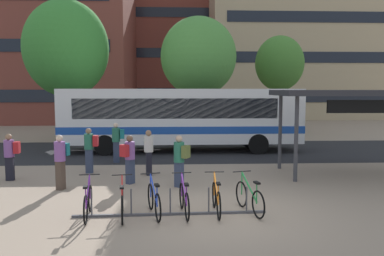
{
  "coord_description": "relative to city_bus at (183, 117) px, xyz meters",
  "views": [
    {
      "loc": [
        -1.13,
        -9.88,
        3.19
      ],
      "look_at": [
        -0.49,
        4.43,
        1.76
      ],
      "focal_mm": 36.58,
      "sensor_mm": 36.0,
      "label": 1
    }
  ],
  "objects": [
    {
      "name": "bike_rack",
      "position": [
        -0.54,
        -10.3,
        -1.68
      ],
      "size": [
        4.9,
        0.24,
        0.7
      ],
      "rotation": [
        0.0,
        0.0,
        0.03
      ],
      "color": "#47474C",
      "rests_on": "ground"
    },
    {
      "name": "commuter_teal_pack_2",
      "position": [
        -2.93,
        -3.01,
        -0.77
      ],
      "size": [
        0.56,
        0.39,
        1.73
      ],
      "rotation": [
        0.0,
        0.0,
        3.31
      ],
      "color": "#2D3851",
      "rests_on": "ground"
    },
    {
      "name": "street_tree_0",
      "position": [
        -7.06,
        4.73,
        3.89
      ],
      "size": [
        5.16,
        5.16,
        8.63
      ],
      "color": "brown",
      "rests_on": "ground"
    },
    {
      "name": "street_tree_2",
      "position": [
        7.19,
        8.35,
        3.24
      ],
      "size": [
        3.51,
        3.51,
        7.03
      ],
      "color": "brown",
      "rests_on": "ground"
    },
    {
      "name": "commuter_grey_pack_4",
      "position": [
        -1.39,
        -5.57,
        -0.8
      ],
      "size": [
        0.4,
        0.57,
        1.68
      ],
      "rotation": [
        0.0,
        0.0,
        4.9
      ],
      "color": "black",
      "rests_on": "ground"
    },
    {
      "name": "building_left_wing",
      "position": [
        -14.25,
        21.03,
        6.85
      ],
      "size": [
        18.89,
        13.12,
        17.24
      ],
      "color": "brown",
      "rests_on": "ground"
    },
    {
      "name": "commuter_teal_pack_5",
      "position": [
        -4.04,
        -7.56,
        -0.76
      ],
      "size": [
        0.46,
        0.59,
        1.75
      ],
      "rotation": [
        0.0,
        0.0,
        4.38
      ],
      "color": "#47382D",
      "rests_on": "ground"
    },
    {
      "name": "parked_bicycle_blue_2",
      "position": [
        -0.95,
        -10.31,
        -1.39
      ],
      "size": [
        0.59,
        1.69,
        0.99
      ],
      "rotation": [
        0.0,
        0.0,
        1.8
      ],
      "color": "black",
      "rests_on": "ground"
    },
    {
      "name": "transit_shelter",
      "position": [
        6.47,
        -5.83,
        1.17
      ],
      "size": [
        6.27,
        3.18,
        3.15
      ],
      "rotation": [
        0.0,
        0.0,
        -0.02
      ],
      "color": "#38383D",
      "rests_on": "ground"
    },
    {
      "name": "building_centre_block",
      "position": [
        0.25,
        32.56,
        5.13
      ],
      "size": [
        17.16,
        13.07,
        13.82
      ],
      "color": "brown",
      "rests_on": "ground"
    },
    {
      "name": "city_bus",
      "position": [
        0.0,
        0.0,
        0.0
      ],
      "size": [
        12.04,
        2.66,
        3.2
      ],
      "rotation": [
        0.0,
        0.0,
        0.01
      ],
      "color": "white",
      "rests_on": "ground"
    },
    {
      "name": "commuter_red_pack_0",
      "position": [
        -6.15,
        -6.24,
        -0.83
      ],
      "size": [
        0.55,
        0.38,
        1.64
      ],
      "rotation": [
        0.0,
        0.0,
        3.25
      ],
      "color": "black",
      "rests_on": "ground"
    },
    {
      "name": "parked_bicycle_red_1",
      "position": [
        -1.72,
        -10.46,
        -1.39
      ],
      "size": [
        0.52,
        1.72,
        0.99
      ],
      "rotation": [
        0.0,
        0.0,
        1.7
      ],
      "color": "black",
      "rests_on": "ground"
    },
    {
      "name": "commuter_red_pack_3",
      "position": [
        -3.64,
        -5.15,
        -0.78
      ],
      "size": [
        0.53,
        0.35,
        1.72
      ],
      "rotation": [
        0.0,
        0.0,
        3.16
      ],
      "color": "#2D3851",
      "rests_on": "ground"
    },
    {
      "name": "parked_bicycle_orange_4",
      "position": [
        0.64,
        -10.21,
        -1.39
      ],
      "size": [
        0.52,
        1.72,
        0.99
      ],
      "rotation": [
        0.0,
        0.0,
        1.58
      ],
      "color": "black",
      "rests_on": "ground"
    },
    {
      "name": "parked_bicycle_green_5",
      "position": [
        1.51,
        -10.17,
        -1.39
      ],
      "size": [
        0.61,
        1.68,
        0.99
      ],
      "rotation": [
        0.0,
        0.0,
        1.82
      ],
      "color": "black",
      "rests_on": "ground"
    },
    {
      "name": "ground",
      "position": [
        0.71,
        -10.08,
        -1.78
      ],
      "size": [
        200.0,
        200.0,
        0.0
      ],
      "primitive_type": "plane",
      "color": "gray"
    },
    {
      "name": "building_right_wing",
      "position": [
        13.56,
        25.28,
        8.17
      ],
      "size": [
        19.94,
        12.11,
        19.9
      ],
      "color": "tan",
      "rests_on": "ground"
    },
    {
      "name": "commuter_olive_pack_6",
      "position": [
        -0.25,
        -7.46,
        -0.8
      ],
      "size": [
        0.6,
        0.55,
        1.7
      ],
      "rotation": [
        0.0,
        0.0,
        2.56
      ],
      "color": "#2D3851",
      "rests_on": "ground"
    },
    {
      "name": "parked_bicycle_purple_3",
      "position": [
        -0.19,
        -10.27,
        -1.39
      ],
      "size": [
        0.52,
        1.72,
        0.99
      ],
      "rotation": [
        0.0,
        0.0,
        1.68
      ],
      "color": "black",
      "rests_on": "ground"
    },
    {
      "name": "bus_lane_asphalt",
      "position": [
        0.71,
        -0.0,
        -1.77
      ],
      "size": [
        80.0,
        7.2,
        0.01
      ],
      "primitive_type": "cube",
      "color": "#232326",
      "rests_on": "ground"
    },
    {
      "name": "commuter_red_pack_1",
      "position": [
        -1.95,
        -6.93,
        -0.83
      ],
      "size": [
        0.56,
        0.6,
        1.64
      ],
      "rotation": [
        0.0,
        0.0,
        0.93
      ],
      "color": "#2D3851",
      "rests_on": "ground"
    },
    {
      "name": "parked_bicycle_purple_0",
      "position": [
        -2.58,
        -10.39,
        -1.39
      ],
      "size": [
        0.52,
        1.72,
        0.99
      ],
      "rotation": [
        0.0,
        0.0,
        1.68
      ],
      "color": "black",
      "rests_on": "ground"
    },
    {
      "name": "street_tree_1",
      "position": [
        1.15,
        5.81,
        3.51
      ],
      "size": [
        4.93,
        4.93,
        7.87
      ],
      "color": "brown",
      "rests_on": "ground"
    }
  ]
}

